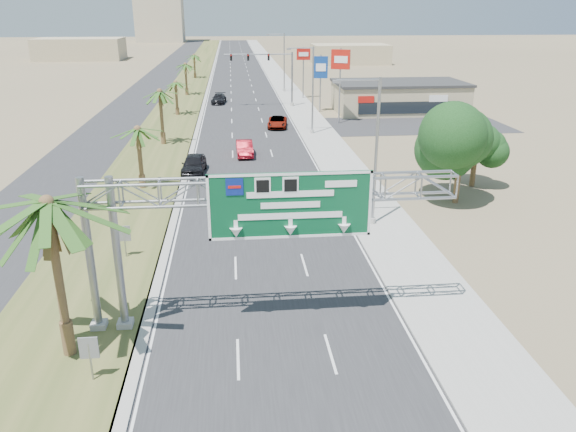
{
  "coord_description": "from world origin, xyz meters",
  "views": [
    {
      "loc": [
        -1.88,
        -13.45,
        14.09
      ],
      "look_at": [
        0.75,
        13.04,
        4.2
      ],
      "focal_mm": 35.0,
      "sensor_mm": 36.0,
      "label": 1
    }
  ],
  "objects_px": {
    "signal_mast": "(279,74)",
    "store_building": "(399,98)",
    "pole_sign_red_far": "(303,58)",
    "pole_sign_red_near": "(341,64)",
    "car_mid_lane": "(244,148)",
    "pole_sign_blue": "(321,70)",
    "sign_gantry": "(254,202)",
    "car_far": "(219,99)",
    "car_left_lane": "(194,164)",
    "car_right_lane": "(277,122)",
    "palm_near": "(47,204)"
  },
  "relations": [
    {
      "from": "store_building",
      "to": "car_left_lane",
      "type": "relative_size",
      "value": 3.61
    },
    {
      "from": "car_left_lane",
      "to": "car_right_lane",
      "type": "relative_size",
      "value": 1.0
    },
    {
      "from": "pole_sign_red_near",
      "to": "pole_sign_blue",
      "type": "bearing_deg",
      "value": 97.19
    },
    {
      "from": "sign_gantry",
      "to": "car_far",
      "type": "xyz_separation_m",
      "value": [
        -2.86,
        66.08,
        -5.34
      ]
    },
    {
      "from": "pole_sign_red_near",
      "to": "palm_near",
      "type": "bearing_deg",
      "value": -112.77
    },
    {
      "from": "signal_mast",
      "to": "car_far",
      "type": "relative_size",
      "value": 2.08
    },
    {
      "from": "car_far",
      "to": "pole_sign_red_near",
      "type": "xyz_separation_m",
      "value": [
        15.77,
        -17.89,
        6.75
      ]
    },
    {
      "from": "car_right_lane",
      "to": "store_building",
      "type": "bearing_deg",
      "value": 35.41
    },
    {
      "from": "signal_mast",
      "to": "car_mid_lane",
      "type": "xyz_separation_m",
      "value": [
        -5.96,
        -29.71,
        -4.09
      ]
    },
    {
      "from": "palm_near",
      "to": "pole_sign_red_near",
      "type": "xyz_separation_m",
      "value": [
        21.04,
        50.12,
        0.54
      ]
    },
    {
      "from": "car_far",
      "to": "pole_sign_red_far",
      "type": "distance_m",
      "value": 15.43
    },
    {
      "from": "car_far",
      "to": "pole_sign_red_far",
      "type": "height_order",
      "value": "pole_sign_red_far"
    },
    {
      "from": "sign_gantry",
      "to": "pole_sign_red_near",
      "type": "xyz_separation_m",
      "value": [
        12.91,
        48.2,
        1.41
      ]
    },
    {
      "from": "sign_gantry",
      "to": "car_right_lane",
      "type": "distance_m",
      "value": 46.71
    },
    {
      "from": "sign_gantry",
      "to": "palm_near",
      "type": "bearing_deg",
      "value": -166.68
    },
    {
      "from": "signal_mast",
      "to": "pole_sign_red_far",
      "type": "relative_size",
      "value": 1.26
    },
    {
      "from": "pole_sign_blue",
      "to": "car_left_lane",
      "type": "bearing_deg",
      "value": -117.79
    },
    {
      "from": "signal_mast",
      "to": "pole_sign_red_near",
      "type": "xyz_separation_m",
      "value": [
        6.67,
        -13.85,
        2.62
      ]
    },
    {
      "from": "car_far",
      "to": "pole_sign_blue",
      "type": "distance_m",
      "value": 17.98
    },
    {
      "from": "car_mid_lane",
      "to": "car_far",
      "type": "height_order",
      "value": "car_mid_lane"
    },
    {
      "from": "pole_sign_red_near",
      "to": "pole_sign_red_far",
      "type": "xyz_separation_m",
      "value": [
        -1.97,
        21.7,
        -1.01
      ]
    },
    {
      "from": "car_mid_lane",
      "to": "pole_sign_red_far",
      "type": "xyz_separation_m",
      "value": [
        10.66,
        37.55,
        5.7
      ]
    },
    {
      "from": "sign_gantry",
      "to": "signal_mast",
      "type": "height_order",
      "value": "signal_mast"
    },
    {
      "from": "pole_sign_blue",
      "to": "car_mid_lane",
      "type": "bearing_deg",
      "value": -114.97
    },
    {
      "from": "sign_gantry",
      "to": "signal_mast",
      "type": "distance_m",
      "value": 62.37
    },
    {
      "from": "store_building",
      "to": "pole_sign_blue",
      "type": "relative_size",
      "value": 2.26
    },
    {
      "from": "palm_near",
      "to": "pole_sign_red_near",
      "type": "height_order",
      "value": "pole_sign_red_near"
    },
    {
      "from": "car_left_lane",
      "to": "car_mid_lane",
      "type": "distance_m",
      "value": 7.69
    },
    {
      "from": "palm_near",
      "to": "car_far",
      "type": "height_order",
      "value": "palm_near"
    },
    {
      "from": "car_left_lane",
      "to": "pole_sign_blue",
      "type": "distance_m",
      "value": 35.17
    },
    {
      "from": "signal_mast",
      "to": "car_right_lane",
      "type": "height_order",
      "value": "signal_mast"
    },
    {
      "from": "sign_gantry",
      "to": "pole_sign_blue",
      "type": "distance_m",
      "value": 58.26
    },
    {
      "from": "sign_gantry",
      "to": "car_right_lane",
      "type": "xyz_separation_m",
      "value": [
        4.74,
        46.16,
        -5.37
      ]
    },
    {
      "from": "pole_sign_red_near",
      "to": "signal_mast",
      "type": "bearing_deg",
      "value": 115.72
    },
    {
      "from": "sign_gantry",
      "to": "car_right_lane",
      "type": "height_order",
      "value": "sign_gantry"
    },
    {
      "from": "signal_mast",
      "to": "store_building",
      "type": "relative_size",
      "value": 0.57
    },
    {
      "from": "pole_sign_blue",
      "to": "pole_sign_red_far",
      "type": "relative_size",
      "value": 0.97
    },
    {
      "from": "car_left_lane",
      "to": "pole_sign_blue",
      "type": "bearing_deg",
      "value": 65.39
    },
    {
      "from": "palm_near",
      "to": "signal_mast",
      "type": "height_order",
      "value": "palm_near"
    },
    {
      "from": "store_building",
      "to": "pole_sign_red_near",
      "type": "xyz_separation_m",
      "value": [
        -10.16,
        -7.88,
        5.47
      ]
    },
    {
      "from": "pole_sign_blue",
      "to": "car_right_lane",
      "type": "bearing_deg",
      "value": -122.9
    },
    {
      "from": "signal_mast",
      "to": "store_building",
      "type": "bearing_deg",
      "value": -19.54
    },
    {
      "from": "store_building",
      "to": "car_far",
      "type": "xyz_separation_m",
      "value": [
        -25.93,
        10.01,
        -1.28
      ]
    },
    {
      "from": "palm_near",
      "to": "store_building",
      "type": "height_order",
      "value": "palm_near"
    },
    {
      "from": "signal_mast",
      "to": "car_far",
      "type": "distance_m",
      "value": 10.78
    },
    {
      "from": "store_building",
      "to": "car_mid_lane",
      "type": "height_order",
      "value": "store_building"
    },
    {
      "from": "signal_mast",
      "to": "store_building",
      "type": "xyz_separation_m",
      "value": [
        16.83,
        -5.97,
        -2.85
      ]
    },
    {
      "from": "palm_near",
      "to": "car_left_lane",
      "type": "xyz_separation_m",
      "value": [
        3.7,
        28.2,
        -6.08
      ]
    },
    {
      "from": "palm_near",
      "to": "car_left_lane",
      "type": "bearing_deg",
      "value": 82.52
    },
    {
      "from": "car_right_lane",
      "to": "pole_sign_red_near",
      "type": "height_order",
      "value": "pole_sign_red_near"
    }
  ]
}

